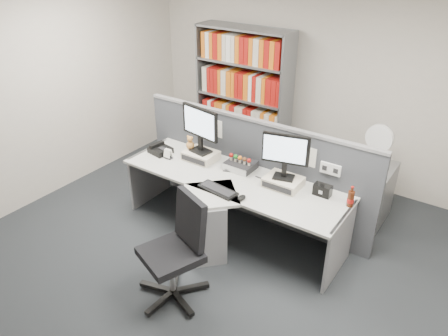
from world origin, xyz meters
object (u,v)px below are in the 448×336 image
Objects in this scene: monitor_right at (285,153)px; desk_phone at (160,150)px; filing_cabinet at (369,193)px; shelving_unit at (243,99)px; desk at (221,207)px; monitor_left at (200,126)px; desk_fan at (379,141)px; speaker at (323,190)px; cola_bottle at (351,199)px; desktop_pc at (241,165)px; office_chair at (178,247)px; keyboard at (218,190)px; desk_calendar at (168,154)px; mouse at (242,198)px.

desk_phone is at bearing -175.02° from monitor_right.
desk_phone is at bearing -153.13° from filing_cabinet.
shelving_unit is 2.86× the size of filing_cabinet.
desk is at bearing -144.48° from monitor_right.
monitor_left reaches higher than desk_fan.
speaker is at bearing -104.53° from desk_fan.
speaker is 0.82× the size of cola_bottle.
monitor_left is 1.11× the size of monitor_right.
monitor_left reaches higher than desktop_pc.
desk is 0.90m from office_chair.
keyboard reaches higher than filing_cabinet.
desk_fan is (1.76, 1.02, -0.12)m from monitor_left.
desktop_pc is at bearing 7.89° from monitor_left.
speaker is 0.09× the size of shelving_unit.
desk_phone is (-1.62, -0.14, -0.36)m from monitor_right.
shelving_unit reaches higher than office_chair.
shelving_unit reaches higher than desk_calendar.
mouse is at bearing -139.75° from speaker.
speaker is at bearing 8.93° from monitor_right.
office_chair is (-0.82, -1.33, -0.23)m from speaker.
shelving_unit is at bearing 134.46° from monitor_right.
desk_calendar is at bearing -89.97° from shelving_unit.
monitor_right reaches higher than desk_calendar.
desk_calendar is 2.44m from desk_fan.
desktop_pc is 0.45× the size of filing_cabinet.
desk_fan is at bearing 59.33° from mouse.
keyboard is 2.16m from shelving_unit.
keyboard is 1.94m from filing_cabinet.
monitor_right reaches higher than office_chair.
filing_cabinet is (2.10, -0.45, -0.63)m from shelving_unit.
desk_calendar reaches higher than desk_phone.
desk_phone is 0.14× the size of shelving_unit.
desk is at bearing -12.60° from desk_phone.
keyboard is at bearing -137.26° from monitor_right.
speaker is 0.26× the size of filing_cabinet.
desk is 0.55m from desktop_pc.
speaker reaches higher than desk_calendar.
filing_cabinet is at bearing 30.11° from desk_calendar.
shelving_unit is 2.15m from desk_fan.
keyboard is 0.86× the size of desk_fan.
office_chair is (-1.07, -2.28, 0.20)m from filing_cabinet.
office_chair is (-0.40, -1.27, -0.56)m from monitor_right.
desktop_pc is 1.62m from filing_cabinet.
desk_fan is at bearing 37.16° from desktop_pc.
cola_bottle is 0.42× the size of desk_fan.
monitor_left is 0.55m from desk_calendar.
monitor_left reaches higher than desk.
monitor_left reaches higher than office_chair.
desk_fan is at bearing 64.98° from office_chair.
keyboard is 0.44× the size of office_chair.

